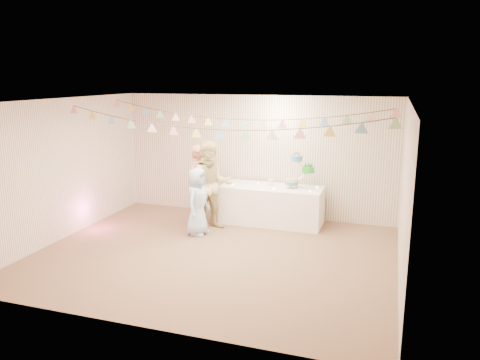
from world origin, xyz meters
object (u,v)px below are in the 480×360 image
(cake_stand, at_px, (299,173))
(person_child, at_px, (198,201))
(person_adult_b, at_px, (212,186))
(person_adult_a, at_px, (200,185))
(table, at_px, (272,205))

(cake_stand, height_order, person_child, cake_stand)
(person_adult_b, bearing_deg, person_adult_a, 111.11)
(person_adult_b, bearing_deg, person_child, -142.64)
(table, relative_size, person_child, 1.59)
(person_adult_a, relative_size, person_child, 1.26)
(person_adult_b, distance_m, person_child, 0.48)
(person_adult_a, xyz_separation_m, person_adult_b, (0.35, -0.25, 0.06))
(table, xyz_separation_m, person_child, (-1.17, -1.12, 0.26))
(table, xyz_separation_m, person_adult_a, (-1.38, -0.48, 0.43))
(table, xyz_separation_m, person_adult_b, (-1.03, -0.73, 0.49))
(table, height_order, person_adult_b, person_adult_b)
(cake_stand, distance_m, person_adult_a, 2.02)
(person_adult_a, height_order, person_adult_b, person_adult_b)
(cake_stand, relative_size, person_child, 0.53)
(table, height_order, cake_stand, cake_stand)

